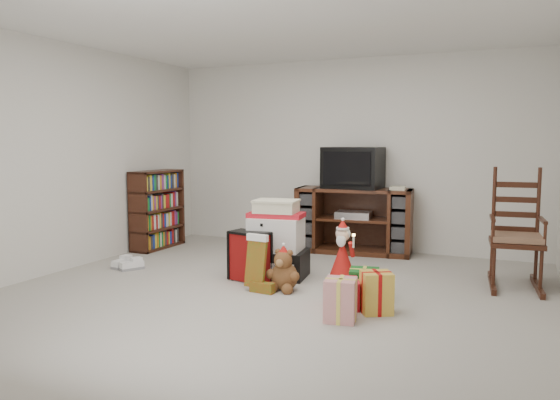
% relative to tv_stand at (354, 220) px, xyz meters
% --- Properties ---
extents(room, '(5.01, 5.01, 2.51)m').
position_rel_tv_stand_xyz_m(room, '(-0.16, -2.21, 0.83)').
color(room, '#A6A198').
rests_on(room, ground).
extents(tv_stand, '(1.50, 0.67, 0.83)m').
position_rel_tv_stand_xyz_m(tv_stand, '(0.00, 0.00, 0.00)').
color(tv_stand, '#472414').
rests_on(tv_stand, floor).
extents(bookshelf, '(0.28, 0.85, 1.04)m').
position_rel_tv_stand_xyz_m(bookshelf, '(-2.48, -0.78, 0.08)').
color(bookshelf, '#3B1710').
rests_on(bookshelf, floor).
extents(rocking_chair, '(0.56, 0.85, 1.22)m').
position_rel_tv_stand_xyz_m(rocking_chair, '(1.92, -0.93, -0.00)').
color(rocking_chair, '#3B1710').
rests_on(rocking_chair, floor).
extents(gift_pile, '(0.69, 0.54, 0.80)m').
position_rel_tv_stand_xyz_m(gift_pile, '(-0.38, -1.56, -0.07)').
color(gift_pile, black).
rests_on(gift_pile, floor).
extents(red_suitcase, '(0.43, 0.28, 0.60)m').
position_rel_tv_stand_xyz_m(red_suitcase, '(-0.55, -1.84, -0.16)').
color(red_suitcase, maroon).
rests_on(red_suitcase, floor).
extents(stocking, '(0.27, 0.13, 0.55)m').
position_rel_tv_stand_xyz_m(stocking, '(-0.33, -2.13, -0.14)').
color(stocking, '#0D781D').
rests_on(stocking, floor).
extents(teddy_bear, '(0.26, 0.23, 0.39)m').
position_rel_tv_stand_xyz_m(teddy_bear, '(-0.09, -2.01, -0.24)').
color(teddy_bear, brown).
rests_on(teddy_bear, floor).
extents(santa_figurine, '(0.31, 0.29, 0.63)m').
position_rel_tv_stand_xyz_m(santa_figurine, '(0.29, -1.38, -0.17)').
color(santa_figurine, '#B61713').
rests_on(santa_figurine, floor).
extents(mrs_claus_figurine, '(0.27, 0.25, 0.54)m').
position_rel_tv_stand_xyz_m(mrs_claus_figurine, '(-0.67, -1.40, -0.21)').
color(mrs_claus_figurine, '#B61713').
rests_on(mrs_claus_figurine, floor).
extents(sneaker_pair, '(0.35, 0.28, 0.09)m').
position_rel_tv_stand_xyz_m(sneaker_pair, '(-2.06, -1.92, -0.37)').
color(sneaker_pair, white).
rests_on(sneaker_pair, floor).
extents(gift_cluster, '(0.59, 0.90, 0.27)m').
position_rel_tv_stand_xyz_m(gift_cluster, '(0.66, -2.28, -0.28)').
color(gift_cluster, red).
rests_on(gift_cluster, floor).
extents(crt_television, '(0.72, 0.53, 0.52)m').
position_rel_tv_stand_xyz_m(crt_television, '(-0.02, -0.01, 0.67)').
color(crt_television, black).
rests_on(crt_television, tv_stand).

